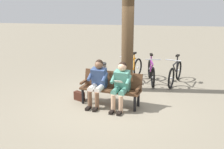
# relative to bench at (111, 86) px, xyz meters

# --- Properties ---
(ground_plane) EXTENTS (40.00, 40.00, 0.00)m
(ground_plane) POSITION_rel_bench_xyz_m (-0.04, 0.07, -0.51)
(ground_plane) COLOR gray
(bench) EXTENTS (1.66, 0.79, 0.87)m
(bench) POSITION_rel_bench_xyz_m (0.00, 0.00, 0.00)
(bench) COLOR #51331E
(bench) RESTS_ON ground
(person_reading) EXTENTS (0.54, 0.82, 1.20)m
(person_reading) POSITION_rel_bench_xyz_m (-0.28, 0.23, 0.16)
(person_reading) COLOR #4C8C7A
(person_reading) RESTS_ON ground
(person_companion) EXTENTS (0.54, 0.82, 1.20)m
(person_companion) POSITION_rel_bench_xyz_m (0.34, 0.10, 0.16)
(person_companion) COLOR #334772
(person_companion) RESTS_ON ground
(handbag) EXTENTS (0.33, 0.26, 0.24)m
(handbag) POSITION_rel_bench_xyz_m (0.92, -0.11, -0.39)
(handbag) COLOR #3F1E14
(handbag) RESTS_ON ground
(tree_trunk) EXTENTS (0.35, 0.35, 3.93)m
(tree_trunk) POSITION_rel_bench_xyz_m (-0.29, -1.19, 1.46)
(tree_trunk) COLOR #4C3823
(tree_trunk) RESTS_ON ground
(litter_bin) EXTENTS (0.37, 0.37, 0.75)m
(litter_bin) POSITION_rel_bench_xyz_m (0.56, -1.38, -0.13)
(litter_bin) COLOR slate
(litter_bin) RESTS_ON ground
(bicycle_orange) EXTENTS (0.64, 1.62, 0.94)m
(bicycle_orange) POSITION_rel_bench_xyz_m (-1.80, -1.98, -0.15)
(bicycle_orange) COLOR black
(bicycle_orange) RESTS_ON ground
(bicycle_red) EXTENTS (0.48, 1.68, 0.94)m
(bicycle_red) POSITION_rel_bench_xyz_m (-1.02, -2.00, -0.15)
(bicycle_red) COLOR black
(bicycle_red) RESTS_ON ground
(bicycle_purple) EXTENTS (0.70, 1.59, 0.94)m
(bicycle_purple) POSITION_rel_bench_xyz_m (-0.36, -2.14, -0.15)
(bicycle_purple) COLOR black
(bicycle_purple) RESTS_ON ground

